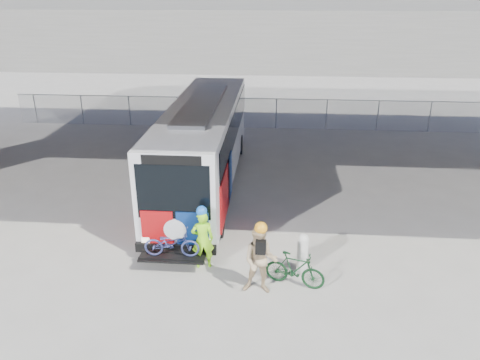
# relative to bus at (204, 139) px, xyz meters

# --- Properties ---
(ground) EXTENTS (160.00, 160.00, 0.00)m
(ground) POSITION_rel_bus_xyz_m (2.00, -3.01, -2.11)
(ground) COLOR #9E9991
(ground) RESTS_ON ground
(bus) EXTENTS (2.67, 12.90, 3.69)m
(bus) POSITION_rel_bus_xyz_m (0.00, 0.00, 0.00)
(bus) COLOR silver
(bus) RESTS_ON ground
(overpass) EXTENTS (40.00, 16.00, 7.95)m
(overpass) POSITION_rel_bus_xyz_m (2.00, 0.99, 4.44)
(overpass) COLOR #605E59
(overpass) RESTS_ON ground
(chainlink_fence) EXTENTS (30.00, 0.06, 30.00)m
(chainlink_fence) POSITION_rel_bus_xyz_m (2.00, 8.99, -0.69)
(chainlink_fence) COLOR gray
(chainlink_fence) RESTS_ON ground
(brick_buildings) EXTENTS (54.00, 22.00, 12.00)m
(brick_buildings) POSITION_rel_bus_xyz_m (3.23, 45.21, 3.31)
(brick_buildings) COLOR brown
(brick_buildings) RESTS_ON ground
(bollard) EXTENTS (0.33, 0.33, 1.26)m
(bollard) POSITION_rel_bus_xyz_m (3.91, -6.33, -1.44)
(bollard) COLOR silver
(bollard) RESTS_ON ground
(cyclist_hivis) EXTENTS (0.77, 0.60, 2.06)m
(cyclist_hivis) POSITION_rel_bus_xyz_m (0.89, -6.33, -1.12)
(cyclist_hivis) COLOR #96FC1A
(cyclist_hivis) RESTS_ON ground
(cyclist_tan) EXTENTS (1.02, 0.82, 2.21)m
(cyclist_tan) POSITION_rel_bus_xyz_m (2.68, -7.48, -1.07)
(cyclist_tan) COLOR tan
(cyclist_tan) RESTS_ON ground
(bike_parked) EXTENTS (1.82, 0.97, 1.05)m
(bike_parked) POSITION_rel_bus_xyz_m (3.67, -7.10, -1.58)
(bike_parked) COLOR #12381A
(bike_parked) RESTS_ON ground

